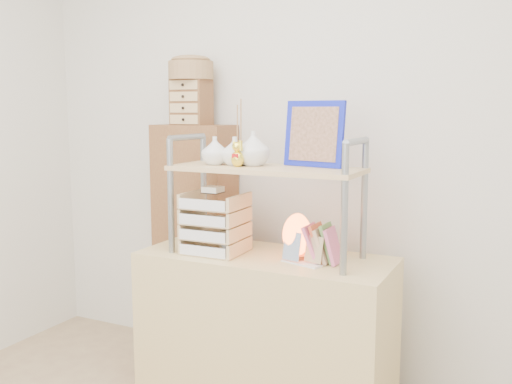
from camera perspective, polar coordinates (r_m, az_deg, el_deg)
room_shell at (r=1.95m, az=-9.56°, el=15.79°), size 3.42×3.41×2.61m
desk at (r=2.84m, az=0.93°, el=-13.69°), size 1.20×0.50×0.75m
cabinet at (r=3.35m, az=-6.07°, el=-4.93°), size 0.45×0.25×1.35m
hutch at (r=2.67m, az=0.63°, el=2.67°), size 0.90×0.34×0.73m
letter_tray at (r=2.74m, az=-4.24°, el=-3.46°), size 0.27×0.25×0.32m
salt_lamp at (r=2.63m, az=4.13°, el=-4.41°), size 0.14×0.13×0.21m
desk_clock at (r=2.70m, az=-2.71°, el=-5.15°), size 0.09×0.06×0.12m
postcard_stand at (r=2.57m, az=4.61°, el=-6.31°), size 0.20×0.11×0.14m
drawer_chest at (r=3.24m, az=-6.50°, el=8.89°), size 0.20×0.16×0.25m
woven_basket at (r=3.25m, az=-6.53°, el=11.98°), size 0.25×0.25×0.10m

